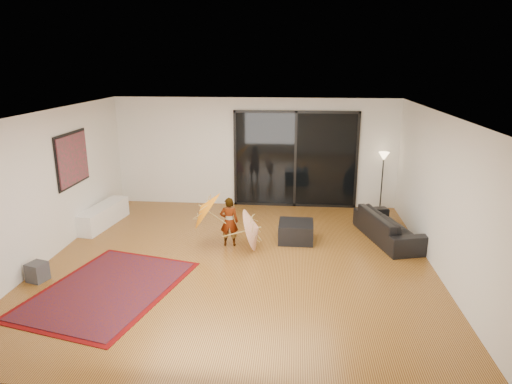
# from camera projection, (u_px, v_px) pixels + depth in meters

# --- Properties ---
(floor) EXTENTS (7.00, 7.00, 0.00)m
(floor) POSITION_uv_depth(u_px,v_px,m) (238.00, 262.00, 8.37)
(floor) COLOR #9F6A2B
(floor) RESTS_ON ground
(ceiling) EXTENTS (7.00, 7.00, 0.00)m
(ceiling) POSITION_uv_depth(u_px,v_px,m) (236.00, 114.00, 7.62)
(ceiling) COLOR white
(ceiling) RESTS_ON wall_back
(wall_back) EXTENTS (7.00, 0.00, 7.00)m
(wall_back) POSITION_uv_depth(u_px,v_px,m) (255.00, 153.00, 11.34)
(wall_back) COLOR silver
(wall_back) RESTS_ON floor
(wall_front) EXTENTS (7.00, 0.00, 7.00)m
(wall_front) POSITION_uv_depth(u_px,v_px,m) (194.00, 285.00, 4.65)
(wall_front) COLOR silver
(wall_front) RESTS_ON floor
(wall_left) EXTENTS (0.00, 7.00, 7.00)m
(wall_left) POSITION_uv_depth(u_px,v_px,m) (47.00, 187.00, 8.29)
(wall_left) COLOR silver
(wall_left) RESTS_ON floor
(wall_right) EXTENTS (0.00, 7.00, 7.00)m
(wall_right) POSITION_uv_depth(u_px,v_px,m) (443.00, 196.00, 7.70)
(wall_right) COLOR silver
(wall_right) RESTS_ON floor
(sliding_door) EXTENTS (3.06, 0.07, 2.40)m
(sliding_door) POSITION_uv_depth(u_px,v_px,m) (295.00, 160.00, 11.27)
(sliding_door) COLOR black
(sliding_door) RESTS_ON wall_back
(painting) EXTENTS (0.04, 1.28, 1.08)m
(painting) POSITION_uv_depth(u_px,v_px,m) (73.00, 159.00, 9.16)
(painting) COLOR black
(painting) RESTS_ON wall_left
(media_console) EXTENTS (0.61, 1.66, 0.45)m
(media_console) POSITION_uv_depth(u_px,v_px,m) (103.00, 216.00, 10.18)
(media_console) COLOR white
(media_console) RESTS_ON floor
(speaker) EXTENTS (0.35, 0.35, 0.32)m
(speaker) POSITION_uv_depth(u_px,v_px,m) (37.00, 272.00, 7.61)
(speaker) COLOR #424244
(speaker) RESTS_ON floor
(persian_rug) EXTENTS (2.54, 3.11, 0.02)m
(persian_rug) POSITION_uv_depth(u_px,v_px,m) (108.00, 289.00, 7.35)
(persian_rug) COLOR #5D0708
(persian_rug) RESTS_ON floor
(sofa) EXTENTS (1.26, 2.09, 0.57)m
(sofa) POSITION_uv_depth(u_px,v_px,m) (389.00, 226.00, 9.34)
(sofa) COLOR black
(sofa) RESTS_ON floor
(ottoman) EXTENTS (0.70, 0.70, 0.40)m
(ottoman) POSITION_uv_depth(u_px,v_px,m) (296.00, 232.00, 9.30)
(ottoman) COLOR black
(ottoman) RESTS_ON floor
(floor_lamp) EXTENTS (0.25, 0.25, 1.46)m
(floor_lamp) POSITION_uv_depth(u_px,v_px,m) (383.00, 165.00, 10.90)
(floor_lamp) COLOR black
(floor_lamp) RESTS_ON floor
(child) EXTENTS (0.38, 0.27, 0.99)m
(child) POSITION_uv_depth(u_px,v_px,m) (229.00, 222.00, 8.99)
(child) COLOR #999999
(child) RESTS_ON floor
(parasol_orange) EXTENTS (0.63, 0.87, 0.89)m
(parasol_orange) POSITION_uv_depth(u_px,v_px,m) (201.00, 210.00, 8.92)
(parasol_orange) COLOR orange
(parasol_orange) RESTS_ON child
(parasol_white) EXTENTS (0.53, 0.83, 0.88)m
(parasol_white) POSITION_uv_depth(u_px,v_px,m) (259.00, 225.00, 8.79)
(parasol_white) COLOR silver
(parasol_white) RESTS_ON floor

